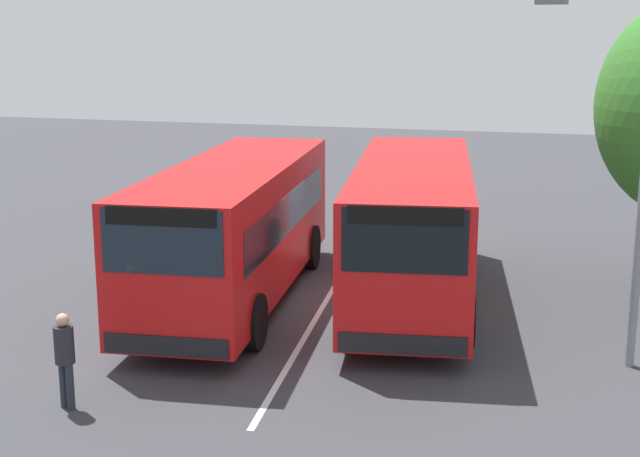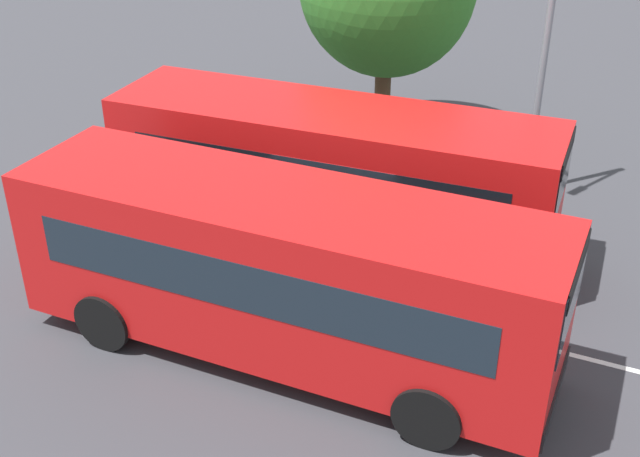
# 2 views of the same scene
# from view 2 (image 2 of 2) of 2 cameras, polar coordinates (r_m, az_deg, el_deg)

# --- Properties ---
(ground_plane) EXTENTS (67.12, 67.12, 0.00)m
(ground_plane) POSITION_cam_2_polar(r_m,az_deg,el_deg) (16.17, -0.33, -4.35)
(ground_plane) COLOR #38383D
(bus_far_left) EXTENTS (9.50, 3.29, 3.08)m
(bus_far_left) POSITION_cam_2_polar(r_m,az_deg,el_deg) (13.60, -2.49, -2.91)
(bus_far_left) COLOR red
(bus_far_left) RESTS_ON ground
(bus_center_left) EXTENTS (9.55, 3.67, 3.08)m
(bus_center_left) POSITION_cam_2_polar(r_m,az_deg,el_deg) (16.97, 0.89, 4.02)
(bus_center_left) COLOR red
(bus_center_left) RESTS_ON ground
(street_lamp) EXTENTS (0.92, 2.12, 6.66)m
(street_lamp) POSITION_cam_2_polar(r_m,az_deg,el_deg) (19.04, 15.27, 12.76)
(street_lamp) COLOR gray
(street_lamp) RESTS_ON ground
(lane_stripe_outer_left) EXTENTS (13.44, 1.26, 0.01)m
(lane_stripe_outer_left) POSITION_cam_2_polar(r_m,az_deg,el_deg) (16.17, -0.33, -4.33)
(lane_stripe_outer_left) COLOR silver
(lane_stripe_outer_left) RESTS_ON ground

